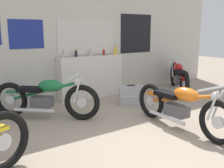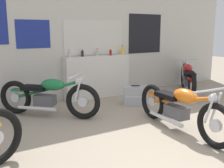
# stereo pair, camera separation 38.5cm
# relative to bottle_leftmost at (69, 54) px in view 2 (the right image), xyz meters

# --- Properties ---
(ground_plane) EXTENTS (24.00, 24.00, 0.00)m
(ground_plane) POSITION_rel_bottle_leftmost_xyz_m (0.09, -3.23, -1.10)
(ground_plane) COLOR gray
(wall_back) EXTENTS (10.00, 0.07, 2.80)m
(wall_back) POSITION_rel_bottle_leftmost_xyz_m (0.10, 0.20, 0.30)
(wall_back) COLOR beige
(wall_back) RESTS_ON ground_plane
(sill_counter) EXTENTS (1.68, 0.28, 1.02)m
(sill_counter) POSITION_rel_bottle_leftmost_xyz_m (0.72, 0.02, -0.59)
(sill_counter) COLOR silver
(sill_counter) RESTS_ON ground_plane
(bottle_leftmost) EXTENTS (0.07, 0.07, 0.18)m
(bottle_leftmost) POSITION_rel_bottle_leftmost_xyz_m (0.00, 0.00, 0.00)
(bottle_leftmost) COLOR #B7B2A8
(bottle_leftmost) RESTS_ON sill_counter
(bottle_left_center) EXTENTS (0.06, 0.06, 0.18)m
(bottle_left_center) POSITION_rel_bottle_leftmost_xyz_m (0.35, 0.07, 0.00)
(bottle_left_center) COLOR black
(bottle_left_center) RESTS_ON sill_counter
(bottle_center) EXTENTS (0.09, 0.09, 0.18)m
(bottle_center) POSITION_rel_bottle_leftmost_xyz_m (0.74, 0.04, -0.00)
(bottle_center) COLOR #B7B2A8
(bottle_center) RESTS_ON sill_counter
(bottle_right_center) EXTENTS (0.06, 0.06, 0.17)m
(bottle_right_center) POSITION_rel_bottle_leftmost_xyz_m (1.07, -0.03, -0.00)
(bottle_right_center) COLOR maroon
(bottle_right_center) RESTS_ON sill_counter
(bottle_rightmost) EXTENTS (0.09, 0.09, 0.24)m
(bottle_rightmost) POSITION_rel_bottle_leftmost_xyz_m (1.43, -0.01, 0.03)
(bottle_rightmost) COLOR gold
(bottle_rightmost) RESTS_ON sill_counter
(motorcycle_green) EXTENTS (1.56, 1.51, 0.83)m
(motorcycle_green) POSITION_rel_bottle_leftmost_xyz_m (-0.78, -0.83, -0.70)
(motorcycle_green) COLOR black
(motorcycle_green) RESTS_ON ground_plane
(motorcycle_red) EXTENTS (1.46, 1.79, 0.85)m
(motorcycle_red) POSITION_rel_bottle_leftmost_xyz_m (2.98, -0.78, -0.69)
(motorcycle_red) COLOR black
(motorcycle_red) RESTS_ON ground_plane
(motorcycle_orange) EXTENTS (0.64, 2.09, 0.82)m
(motorcycle_orange) POSITION_rel_bottle_leftmost_xyz_m (0.83, -2.65, -0.70)
(motorcycle_orange) COLOR black
(motorcycle_orange) RESTS_ON ground_plane
(hard_case_silver) EXTENTS (0.57, 0.48, 0.45)m
(hard_case_silver) POSITION_rel_bottle_leftmost_xyz_m (1.12, -1.03, -0.89)
(hard_case_silver) COLOR #9E9EA3
(hard_case_silver) RESTS_ON ground_plane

